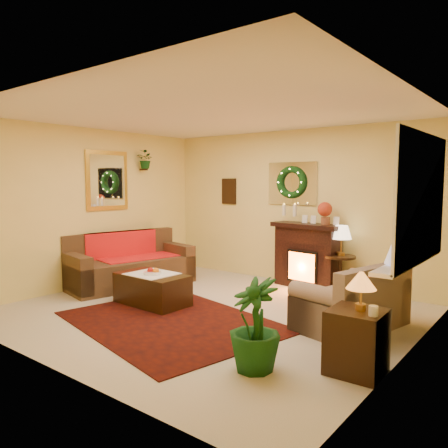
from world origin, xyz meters
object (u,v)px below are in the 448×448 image
Objects in this scene: fireplace at (307,254)px; end_table_square at (357,344)px; coffee_table at (152,290)px; side_table_round at (340,273)px; loveseat at (351,292)px; sofa at (130,260)px.

fireplace is 3.24m from end_table_square.
fireplace is 1.04× the size of coffee_table.
side_table_round is at bearing 51.21° from coffee_table.
end_table_square is at bearing -63.89° from side_table_round.
loveseat is at bearing -62.25° from side_table_round.
loveseat is at bearing -40.83° from fireplace.
fireplace is at bearing 145.49° from loveseat.
sofa is 4.34m from end_table_square.
coffee_table is at bearing -13.92° from sofa.
sofa is 3.52× the size of end_table_square.
loveseat is at bearing 18.90° from coffee_table.
end_table_square is at bearing -5.47° from coffee_table.
end_table_square is at bearing -0.17° from sofa.
coffee_table is (-1.84, -2.18, -0.12)m from side_table_round.
sofa is 3.39m from side_table_round.
coffee_table is at bearing -130.24° from side_table_round.
end_table_square is at bearing -52.66° from loveseat.
end_table_square is (1.25, -2.56, -0.05)m from side_table_round.
fireplace is at bearing 47.85° from sofa.
loveseat is 1.55m from side_table_round.
side_table_round is 1.03× the size of end_table_square.
loveseat is (1.32, -1.45, -0.13)m from fireplace.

